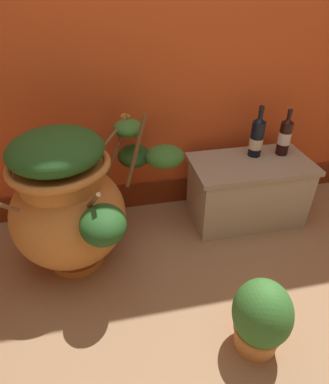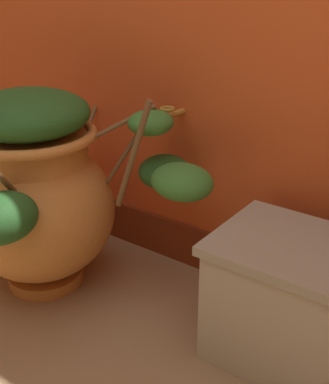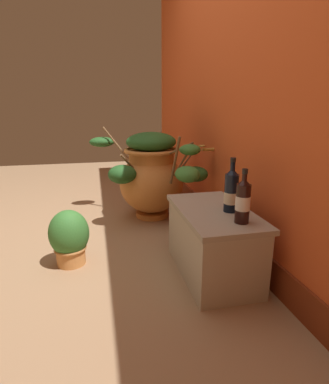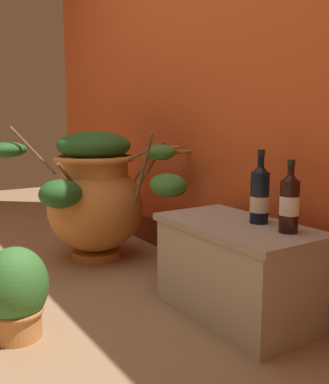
{
  "view_description": "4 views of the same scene",
  "coord_description": "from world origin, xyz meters",
  "px_view_note": "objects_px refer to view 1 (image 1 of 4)",
  "views": [
    {
      "loc": [
        -0.36,
        -0.74,
        1.36
      ],
      "look_at": [
        -0.06,
        0.7,
        0.36
      ],
      "focal_mm": 30.48,
      "sensor_mm": 36.0,
      "label": 1
    },
    {
      "loc": [
        0.82,
        -0.43,
        1.15
      ],
      "look_at": [
        -0.05,
        0.76,
        0.49
      ],
      "focal_mm": 46.51,
      "sensor_mm": 36.0,
      "label": 2
    },
    {
      "loc": [
        2.09,
        0.17,
        1.0
      ],
      "look_at": [
        -0.14,
        0.67,
        0.35
      ],
      "focal_mm": 28.63,
      "sensor_mm": 36.0,
      "label": 3
    },
    {
      "loc": [
        1.86,
        -0.41,
        0.86
      ],
      "look_at": [
        0.09,
        0.73,
        0.5
      ],
      "focal_mm": 41.21,
      "sensor_mm": 36.0,
      "label": 4
    }
  ],
  "objects_px": {
    "wine_bottle_middle": "(285,135)",
    "potted_shrub": "(261,318)",
    "wine_bottle_left": "(257,136)",
    "terracotta_urn": "(70,201)"
  },
  "relations": [
    {
      "from": "potted_shrub",
      "to": "wine_bottle_middle",
      "type": "bearing_deg",
      "value": 59.95
    },
    {
      "from": "terracotta_urn",
      "to": "wine_bottle_middle",
      "type": "bearing_deg",
      "value": 10.55
    },
    {
      "from": "wine_bottle_left",
      "to": "potted_shrub",
      "type": "height_order",
      "value": "wine_bottle_left"
    },
    {
      "from": "wine_bottle_left",
      "to": "potted_shrub",
      "type": "relative_size",
      "value": 0.85
    },
    {
      "from": "wine_bottle_left",
      "to": "wine_bottle_middle",
      "type": "distance_m",
      "value": 0.18
    },
    {
      "from": "terracotta_urn",
      "to": "wine_bottle_left",
      "type": "height_order",
      "value": "terracotta_urn"
    },
    {
      "from": "wine_bottle_middle",
      "to": "potted_shrub",
      "type": "distance_m",
      "value": 1.11
    },
    {
      "from": "terracotta_urn",
      "to": "potted_shrub",
      "type": "distance_m",
      "value": 1.03
    },
    {
      "from": "potted_shrub",
      "to": "terracotta_urn",
      "type": "bearing_deg",
      "value": 137.69
    },
    {
      "from": "potted_shrub",
      "to": "wine_bottle_left",
      "type": "bearing_deg",
      "value": 69.13
    }
  ]
}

